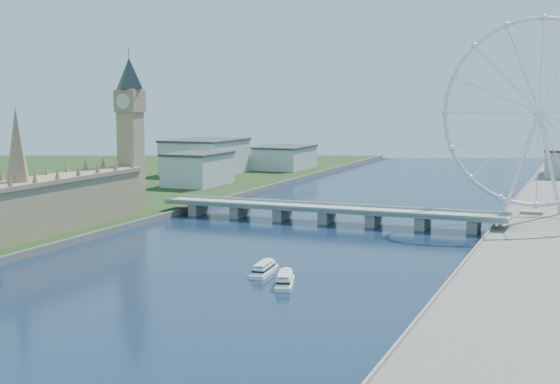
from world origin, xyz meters
The scene contains 7 objects.
parliament_range centered at (-128.00, 170.00, 18.48)m, with size 24.00×200.00×70.00m.
big_ben centered at (-128.00, 278.00, 66.57)m, with size 20.02×20.02×110.00m.
westminster_bridge centered at (0.00, 300.00, 6.63)m, with size 220.00×22.00×9.50m.
london_eye centered at (119.98, 355.08, 67.52)m, with size 113.60×39.12×124.30m.
city_skyline centered at (39.22, 560.08, 16.96)m, with size 505.00×280.00×32.00m.
tour_boat_near centered at (20.04, 153.51, 0.00)m, with size 6.66×26.27×5.77m, color white, non-canonical shape.
tour_boat_far centered at (36.31, 137.74, 0.00)m, with size 6.89×27.11×5.96m, color white, non-canonical shape.
Camera 1 is at (153.51, -155.84, 77.79)m, focal length 50.00 mm.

